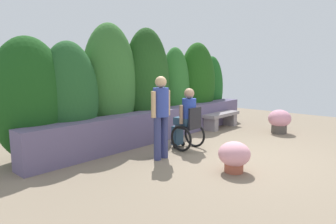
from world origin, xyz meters
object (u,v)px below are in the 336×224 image
at_px(stone_bench, 221,118).
at_px(flower_pot_terracotta_by_wall, 234,156).
at_px(flower_pot_purple_near, 279,121).
at_px(person_in_wheelchair, 187,121).
at_px(person_standing_companion, 161,112).

relative_size(stone_bench, flower_pot_terracotta_by_wall, 2.65).
bearing_deg(flower_pot_purple_near, flower_pot_terracotta_by_wall, -170.58).
xyz_separation_m(stone_bench, person_in_wheelchair, (-2.49, -0.66, 0.32)).
bearing_deg(person_in_wheelchair, person_standing_companion, -174.22).
xyz_separation_m(person_standing_companion, flower_pot_purple_near, (3.82, -0.84, -0.57)).
xyz_separation_m(person_standing_companion, flower_pot_terracotta_by_wall, (0.28, -1.43, -0.64)).
distance_m(stone_bench, person_in_wheelchair, 2.60).
relative_size(stone_bench, flower_pot_purple_near, 2.21).
height_order(person_in_wheelchair, flower_pot_purple_near, person_in_wheelchair).
bearing_deg(flower_pot_purple_near, person_standing_companion, 167.56).
xyz_separation_m(stone_bench, flower_pot_terracotta_by_wall, (-3.11, -2.15, -0.02)).
height_order(person_standing_companion, flower_pot_purple_near, person_standing_companion).
height_order(person_standing_companion, flower_pot_terracotta_by_wall, person_standing_companion).
distance_m(stone_bench, flower_pot_purple_near, 1.62).
xyz_separation_m(stone_bench, person_standing_companion, (-3.38, -0.72, 0.62)).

